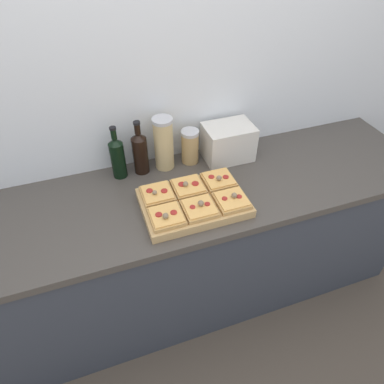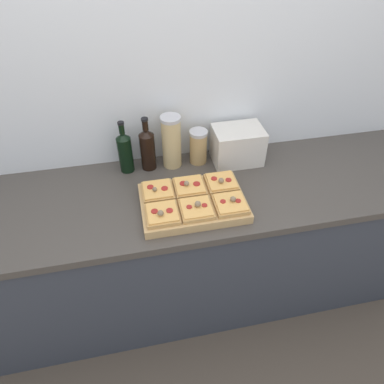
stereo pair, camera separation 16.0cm
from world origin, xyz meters
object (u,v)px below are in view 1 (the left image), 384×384
(cutting_board, at_px, (194,203))
(grain_jar_tall, at_px, (164,144))
(grain_jar_short, at_px, (190,146))
(olive_oil_bottle, at_px, (118,157))
(toaster_oven, at_px, (228,142))
(wine_bottle, at_px, (140,152))

(cutting_board, height_order, grain_jar_tall, grain_jar_tall)
(grain_jar_short, bearing_deg, grain_jar_tall, 180.00)
(cutting_board, xyz_separation_m, olive_oil_bottle, (-0.29, 0.35, 0.10))
(olive_oil_bottle, distance_m, toaster_oven, 0.60)
(grain_jar_tall, bearing_deg, toaster_oven, -5.05)
(toaster_oven, bearing_deg, wine_bottle, 176.28)
(olive_oil_bottle, height_order, grain_jar_short, olive_oil_bottle)
(cutting_board, relative_size, olive_oil_bottle, 1.68)
(wine_bottle, height_order, grain_jar_tall, wine_bottle)
(olive_oil_bottle, height_order, wine_bottle, wine_bottle)
(wine_bottle, xyz_separation_m, grain_jar_short, (0.27, 0.00, -0.03))
(wine_bottle, bearing_deg, toaster_oven, -3.72)
(cutting_board, bearing_deg, grain_jar_tall, 97.20)
(grain_jar_tall, distance_m, grain_jar_short, 0.15)
(grain_jar_short, bearing_deg, toaster_oven, -8.48)
(grain_jar_tall, relative_size, toaster_oven, 1.02)
(grain_jar_tall, bearing_deg, grain_jar_short, 0.00)
(grain_jar_short, height_order, toaster_oven, toaster_oven)
(olive_oil_bottle, distance_m, grain_jar_short, 0.39)
(cutting_board, xyz_separation_m, toaster_oven, (0.31, 0.32, 0.08))
(grain_jar_tall, bearing_deg, wine_bottle, 180.00)
(olive_oil_bottle, bearing_deg, cutting_board, -50.51)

